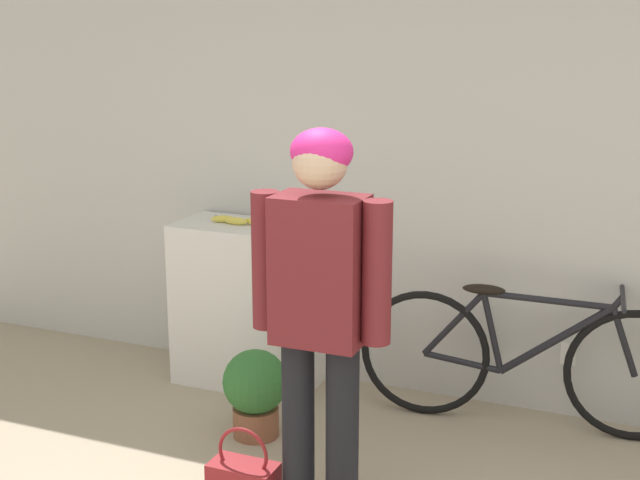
{
  "coord_description": "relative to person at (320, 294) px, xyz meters",
  "views": [
    {
      "loc": [
        1.05,
        -2.12,
        2.1
      ],
      "look_at": [
        -0.28,
        1.04,
        1.23
      ],
      "focal_mm": 50.0,
      "sensor_mm": 36.0,
      "label": 1
    }
  ],
  "objects": [
    {
      "name": "wall_back",
      "position": [
        0.28,
        1.48,
        0.29
      ],
      "size": [
        8.0,
        0.07,
        2.6
      ],
      "color": "silver",
      "rests_on": "ground_plane"
    },
    {
      "name": "side_shelf",
      "position": [
        -0.96,
        1.21,
        -0.54
      ],
      "size": [
        0.82,
        0.44,
        0.95
      ],
      "color": "white",
      "rests_on": "ground_plane"
    },
    {
      "name": "person",
      "position": [
        0.0,
        0.0,
        0.0
      ],
      "size": [
        0.6,
        0.25,
        1.68
      ],
      "rotation": [
        0.0,
        0.0,
        0.01
      ],
      "color": "black",
      "rests_on": "ground_plane"
    },
    {
      "name": "bicycle",
      "position": [
        0.64,
        1.22,
        -0.64
      ],
      "size": [
        1.75,
        0.46,
        0.77
      ],
      "rotation": [
        0.0,
        0.0,
        0.1
      ],
      "color": "black",
      "rests_on": "ground_plane"
    },
    {
      "name": "banana",
      "position": [
        -1.02,
        1.2,
        -0.04
      ],
      "size": [
        0.33,
        0.09,
        0.04
      ],
      "color": "#EAD64C",
      "rests_on": "side_shelf"
    },
    {
      "name": "potted_plant",
      "position": [
        -0.6,
        0.59,
        -0.76
      ],
      "size": [
        0.33,
        0.33,
        0.46
      ],
      "color": "brown",
      "rests_on": "ground_plane"
    }
  ]
}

